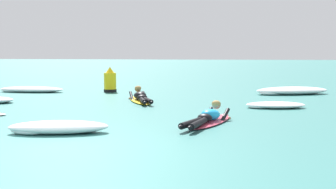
{
  "coord_description": "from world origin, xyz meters",
  "views": [
    {
      "loc": [
        2.95,
        -7.36,
        1.71
      ],
      "look_at": [
        1.48,
        5.42,
        0.43
      ],
      "focal_mm": 48.75,
      "sensor_mm": 36.0,
      "label": 1
    }
  ],
  "objects": [
    {
      "name": "ground_plane",
      "position": [
        0.0,
        10.0,
        0.0
      ],
      "size": [
        120.0,
        120.0,
        0.0
      ],
      "primitive_type": "plane",
      "color": "#387A75"
    },
    {
      "name": "surfer_near",
      "position": [
        2.69,
        3.04,
        0.13
      ],
      "size": [
        1.27,
        2.7,
        0.55
      ],
      "color": "#E54C66",
      "rests_on": "ground"
    },
    {
      "name": "surfer_far",
      "position": [
        0.38,
        7.21,
        0.13
      ],
      "size": [
        1.32,
        2.59,
        0.54
      ],
      "color": "yellow",
      "rests_on": "ground"
    },
    {
      "name": "whitewater_front",
      "position": [
        -0.31,
        1.51,
        0.12
      ],
      "size": [
        2.13,
        1.08,
        0.26
      ],
      "color": "white",
      "rests_on": "ground"
    },
    {
      "name": "whitewater_mid_left",
      "position": [
        4.57,
        6.16,
        0.08
      ],
      "size": [
        1.79,
        0.99,
        0.18
      ],
      "color": "white",
      "rests_on": "ground"
    },
    {
      "name": "whitewater_mid_right",
      "position": [
        -4.56,
        10.1,
        0.11
      ],
      "size": [
        2.64,
        0.95,
        0.23
      ],
      "color": "white",
      "rests_on": "ground"
    },
    {
      "name": "whitewater_far_band",
      "position": [
        5.69,
        10.42,
        0.13
      ],
      "size": [
        3.04,
        1.88,
        0.29
      ],
      "color": "white",
      "rests_on": "ground"
    },
    {
      "name": "channel_marker_buoy",
      "position": [
        -1.44,
        10.48,
        0.4
      ],
      "size": [
        0.51,
        0.51,
        1.01
      ],
      "color": "yellow",
      "rests_on": "ground"
    }
  ]
}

